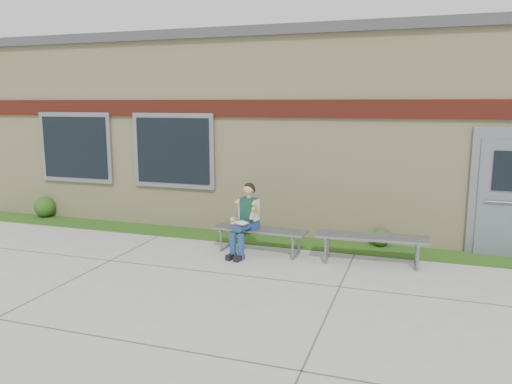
% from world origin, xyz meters
% --- Properties ---
extents(ground, '(80.00, 80.00, 0.00)m').
position_xyz_m(ground, '(0.00, 0.00, 0.00)').
color(ground, '#9E9E99').
rests_on(ground, ground).
extents(grass_strip, '(16.00, 0.80, 0.02)m').
position_xyz_m(grass_strip, '(0.00, 2.60, 0.01)').
color(grass_strip, '#274B14').
rests_on(grass_strip, ground).
extents(school_building, '(16.20, 6.22, 4.20)m').
position_xyz_m(school_building, '(-0.00, 5.99, 2.10)').
color(school_building, beige).
rests_on(school_building, ground).
extents(bench_left, '(1.76, 0.58, 0.45)m').
position_xyz_m(bench_left, '(-0.68, 1.80, 0.35)').
color(bench_left, slate).
rests_on(bench_left, ground).
extents(bench_right, '(1.91, 0.64, 0.49)m').
position_xyz_m(bench_right, '(1.32, 1.80, 0.38)').
color(bench_right, slate).
rests_on(bench_right, ground).
extents(girl, '(0.47, 0.81, 1.30)m').
position_xyz_m(girl, '(-0.88, 1.60, 0.68)').
color(girl, navy).
rests_on(girl, ground).
extents(shrub_west, '(0.49, 0.49, 0.49)m').
position_xyz_m(shrub_west, '(-6.42, 2.85, 0.26)').
color(shrub_west, '#274B14').
rests_on(shrub_west, grass_strip).
extents(shrub_mid, '(0.36, 0.36, 0.36)m').
position_xyz_m(shrub_mid, '(-1.48, 2.85, 0.20)').
color(shrub_mid, '#274B14').
rests_on(shrub_mid, grass_strip).
extents(shrub_east, '(0.35, 0.35, 0.35)m').
position_xyz_m(shrub_east, '(1.40, 2.85, 0.20)').
color(shrub_east, '#274B14').
rests_on(shrub_east, grass_strip).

